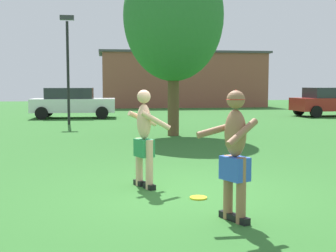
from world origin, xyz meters
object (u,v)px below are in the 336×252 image
Objects in this scene: player_with_cap at (235,149)px; car_red_near_post at (331,101)px; lamp_post at (68,56)px; tree_right_field at (173,16)px; car_white_mid_lot at (73,102)px; player_in_green at (144,136)px; frisbee at (198,198)px.

player_with_cap reaches higher than car_red_near_post.
car_red_near_post is 0.93× the size of lamp_post.
tree_right_field is at bearing -141.48° from car_red_near_post.
player_with_cap is 10.46m from tree_right_field.
car_white_mid_lot is at bearing 99.97° from player_with_cap.
tree_right_field is at bearing 77.56° from player_in_green.
tree_right_field is at bearing -51.10° from lamp_post.
frisbee is at bearing -123.38° from car_red_near_post.
car_white_mid_lot is (-3.28, 18.66, -0.14)m from player_with_cap.
lamp_post is (0.08, -3.85, 2.17)m from car_white_mid_lot.
player_with_cap reaches higher than player_in_green.
car_red_near_post is 1.02× the size of car_white_mid_lot.
player_with_cap is at bearing -65.11° from player_in_green.
player_with_cap is at bearing -121.03° from car_red_near_post.
player_with_cap is 0.28× the size of tree_right_field.
player_in_green is at bearing -102.44° from tree_right_field.
lamp_post reaches higher than car_red_near_post.
player_with_cap is at bearing -77.81° from lamp_post.
player_in_green is 0.27× the size of tree_right_field.
frisbee is 0.04× the size of tree_right_field.
car_red_near_post is (11.04, 16.75, 0.81)m from frisbee.
lamp_post is at bearing 128.90° from tree_right_field.
lamp_post reaches higher than frisbee.
tree_right_field is at bearing 85.83° from player_with_cap.
player_with_cap reaches higher than frisbee.
tree_right_field is at bearing -65.31° from car_white_mid_lot.
car_red_near_post is at bearing 38.52° from tree_right_field.
tree_right_field reaches higher than lamp_post.
car_red_near_post is 14.11m from car_white_mid_lot.
car_red_near_post and car_white_mid_lot have the same top height.
car_white_mid_lot is (-14.09, 0.68, 0.00)m from car_red_near_post.
player_with_cap is 0.37× the size of lamp_post.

